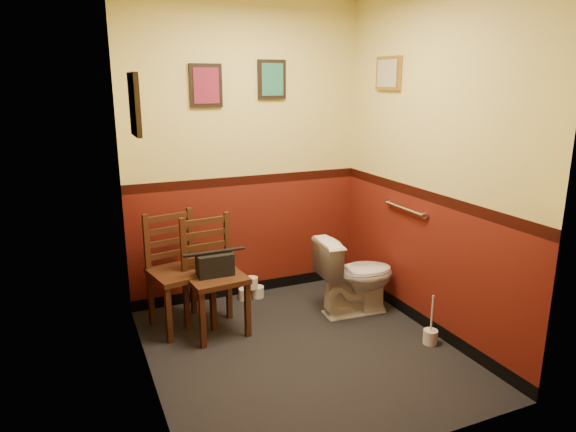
{
  "coord_description": "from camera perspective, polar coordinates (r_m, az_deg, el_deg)",
  "views": [
    {
      "loc": [
        -1.5,
        -3.18,
        1.99
      ],
      "look_at": [
        0.0,
        0.25,
        1.0
      ],
      "focal_mm": 32.0,
      "sensor_mm": 36.0,
      "label": 1
    }
  ],
  "objects": [
    {
      "name": "tp_stack",
      "position": [
        4.88,
        -4.08,
        -8.15
      ],
      "size": [
        0.24,
        0.13,
        0.21
      ],
      "color": "silver",
      "rests_on": "floor"
    },
    {
      "name": "framed_print_back_a",
      "position": [
        4.51,
        -9.11,
        14.12
      ],
      "size": [
        0.28,
        0.04,
        0.36
      ],
      "color": "black",
      "rests_on": "wall_back"
    },
    {
      "name": "framed_print_right",
      "position": [
        4.58,
        11.09,
        15.29
      ],
      "size": [
        0.04,
        0.34,
        0.28
      ],
      "color": "olive",
      "rests_on": "wall_right"
    },
    {
      "name": "chair_right",
      "position": [
        4.19,
        -8.28,
        -6.59
      ],
      "size": [
        0.48,
        0.48,
        0.94
      ],
      "rotation": [
        0.0,
        0.0,
        0.1
      ],
      "color": "#4D2A17",
      "rests_on": "floor"
    },
    {
      "name": "floor",
      "position": [
        4.04,
        1.47,
        -14.7
      ],
      "size": [
        2.2,
        2.4,
        0.0
      ],
      "primitive_type": "cube",
      "color": "black",
      "rests_on": "ground"
    },
    {
      "name": "grab_bar",
      "position": [
        4.41,
        12.84,
        0.79
      ],
      "size": [
        0.05,
        0.56,
        0.06
      ],
      "color": "silver",
      "rests_on": "wall_right"
    },
    {
      "name": "wall_back",
      "position": [
        4.67,
        -4.7,
        6.89
      ],
      "size": [
        2.2,
        0.0,
        2.7
      ],
      "primitive_type": "cube",
      "rotation": [
        1.57,
        0.0,
        0.0
      ],
      "color": "#5C180F",
      "rests_on": "ground"
    },
    {
      "name": "chair_left",
      "position": [
        4.32,
        -12.14,
        -6.01
      ],
      "size": [
        0.53,
        0.53,
        0.96
      ],
      "rotation": [
        0.0,
        0.0,
        0.2
      ],
      "color": "#4D2A17",
      "rests_on": "floor"
    },
    {
      "name": "toilet_brush",
      "position": [
        4.25,
        15.54,
        -12.7
      ],
      "size": [
        0.11,
        0.11,
        0.4
      ],
      "color": "silver",
      "rests_on": "floor"
    },
    {
      "name": "wall_left",
      "position": [
        3.27,
        -16.15,
        2.94
      ],
      "size": [
        0.0,
        2.4,
        2.7
      ],
      "primitive_type": "cube",
      "rotation": [
        1.57,
        0.0,
        1.57
      ],
      "color": "#5C180F",
      "rests_on": "ground"
    },
    {
      "name": "wall_right",
      "position": [
        4.16,
        15.53,
        5.41
      ],
      "size": [
        0.0,
        2.4,
        2.7
      ],
      "primitive_type": "cube",
      "rotation": [
        1.57,
        0.0,
        -1.57
      ],
      "color": "#5C180F",
      "rests_on": "ground"
    },
    {
      "name": "wall_front",
      "position": [
        2.57,
        13.07,
        -0.02
      ],
      "size": [
        2.2,
        0.0,
        2.7
      ],
      "primitive_type": "cube",
      "rotation": [
        -1.57,
        0.0,
        0.0
      ],
      "color": "#5C180F",
      "rests_on": "ground"
    },
    {
      "name": "framed_print_left",
      "position": [
        3.31,
        -16.66,
        11.79
      ],
      "size": [
        0.04,
        0.3,
        0.38
      ],
      "color": "black",
      "rests_on": "wall_left"
    },
    {
      "name": "handbag",
      "position": [
        4.11,
        -8.12,
        -5.35
      ],
      "size": [
        0.28,
        0.14,
        0.21
      ],
      "rotation": [
        0.0,
        0.0,
        0.0
      ],
      "color": "black",
      "rests_on": "chair_right"
    },
    {
      "name": "toilet",
      "position": [
        4.54,
        7.5,
        -6.6
      ],
      "size": [
        0.72,
        0.44,
        0.68
      ],
      "primitive_type": "imported",
      "rotation": [
        0.0,
        0.0,
        1.5
      ],
      "color": "white",
      "rests_on": "floor"
    },
    {
      "name": "framed_print_back_b",
      "position": [
        4.7,
        -1.8,
        14.92
      ],
      "size": [
        0.26,
        0.04,
        0.34
      ],
      "color": "black",
      "rests_on": "wall_back"
    }
  ]
}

